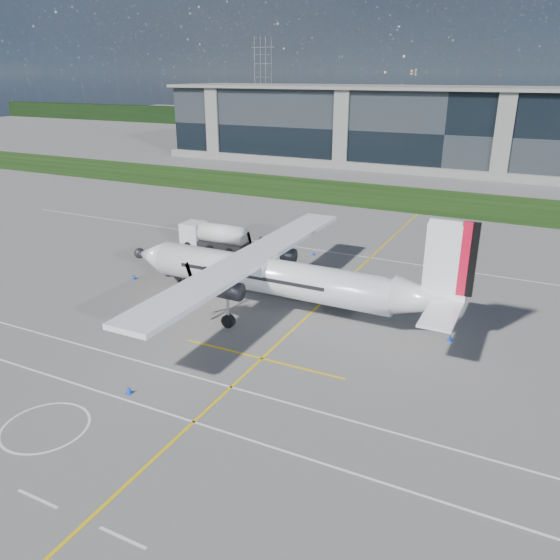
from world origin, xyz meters
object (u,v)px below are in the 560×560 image
Objects in this scene: pylon_west at (263,82)px; fuel_tanker_truck at (210,236)px; safety_cone_tail at (450,338)px; safety_cone_fwd at (134,276)px; ground_crew_person at (210,264)px; turboprop_aircraft at (281,258)px; safety_cone_portwing at (129,390)px; baggage_tug at (204,274)px; safety_cone_stbdwing at (313,253)px.

fuel_tanker_truck is (66.43, -137.05, -13.50)m from pylon_west.
safety_cone_tail and safety_cone_fwd have the same top height.
safety_cone_tail is (23.40, -4.29, -0.67)m from ground_crew_person.
turboprop_aircraft reaches higher than safety_cone_fwd.
ground_crew_person is 21.30m from safety_cone_portwing.
safety_cone_portwing is at bearing -50.36° from safety_cone_fwd.
baggage_tug is 6.90m from safety_cone_fwd.
pylon_west is at bearing 122.47° from safety_cone_tail.
safety_cone_stbdwing is (5.69, 12.15, -0.67)m from baggage_tug.
turboprop_aircraft is 60.27× the size of safety_cone_fwd.
pylon_west reaches higher than ground_crew_person.
ground_crew_person is 11.67m from safety_cone_stbdwing.
safety_cone_tail is (27.51, -10.57, -1.25)m from fuel_tanker_truck.
ground_crew_person is at bearing -56.85° from fuel_tanker_truck.
turboprop_aircraft is at bearing -61.47° from pylon_west.
pylon_west reaches higher than baggage_tug.
fuel_tanker_truck is at bearing -64.14° from pylon_west.
fuel_tanker_truck is 4.36× the size of ground_crew_person.
safety_cone_portwing is at bearing -135.71° from safety_cone_tail.
baggage_tug is 2.91m from ground_crew_person.
safety_cone_portwing is at bearing -89.02° from safety_cone_stbdwing.
safety_cone_stbdwing is 29.46m from safety_cone_portwing.
fuel_tanker_truck is (-14.15, 11.15, -3.02)m from turboprop_aircraft.
safety_cone_portwing is (-16.10, -15.71, 0.00)m from safety_cone_tail.
baggage_tug is (-8.93, 2.18, -3.60)m from turboprop_aircraft.
fuel_tanker_truck is 15.97× the size of safety_cone_fwd.
fuel_tanker_truck reaches higher than ground_crew_person.
pylon_west is 60.00× the size of safety_cone_portwing.
baggage_tug reaches higher than safety_cone_stbdwing.
pylon_west reaches higher than safety_cone_tail.
safety_cone_tail is 1.00× the size of safety_cone_fwd.
baggage_tug is 6.13× the size of safety_cone_fwd.
pylon_west is at bearing 115.86° from fuel_tanker_truck.
safety_cone_tail is at bearing 2.50° from turboprop_aircraft.
turboprop_aircraft is 16.45× the size of ground_crew_person.
baggage_tug reaches higher than safety_cone_portwing.
safety_cone_fwd is (-1.39, -10.82, -1.25)m from fuel_tanker_truck.
safety_cone_portwing is (11.41, -26.28, -1.25)m from fuel_tanker_truck.
safety_cone_stbdwing is at bearing 90.98° from safety_cone_portwing.
pylon_west is 175.59m from safety_cone_tail.
turboprop_aircraft is 9.87m from baggage_tug.
safety_cone_tail is 1.00× the size of safety_cone_portwing.
safety_cone_stbdwing is at bearing -59.99° from pylon_west.
ground_crew_person is at bearing -125.74° from safety_cone_stbdwing.
turboprop_aircraft reaches higher than baggage_tug.
baggage_tug is 1.67× the size of ground_crew_person.
safety_cone_stbdwing and safety_cone_fwd have the same top height.
safety_cone_fwd is at bearing 118.74° from ground_crew_person.
safety_cone_stbdwing is at bearing 102.76° from turboprop_aircraft.
baggage_tug is 6.13× the size of safety_cone_tail.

